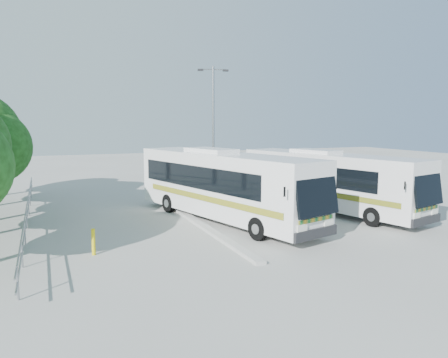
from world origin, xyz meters
name	(u,v)px	position (x,y,z in m)	size (l,w,h in m)	color
ground	(247,223)	(0.00, 0.00, 0.00)	(100.00, 100.00, 0.00)	#AAAAA5
kerb_divider	(190,217)	(-2.30, 2.00, 0.07)	(0.40, 16.00, 0.15)	#B2B2AD
railing	(27,209)	(-10.00, 4.00, 0.74)	(0.06, 22.00, 1.00)	gray
coach_main	(223,184)	(-0.84, 1.04, 1.87)	(5.59, 12.53, 3.42)	silver
coach_adjacent	(328,180)	(5.44, 0.89, 1.77)	(5.05, 11.84, 3.23)	silver
lamppost	(213,124)	(2.00, 9.67, 4.85)	(2.14, 0.64, 8.79)	gray
bollard	(93,242)	(-7.57, -2.45, 0.51)	(0.14, 0.14, 1.01)	#D6C30C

